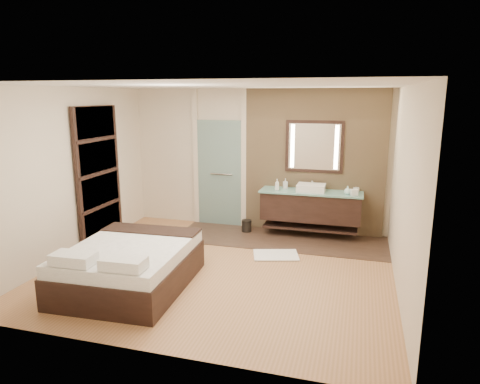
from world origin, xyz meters
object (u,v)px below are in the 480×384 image
(vanity, at_px, (311,206))
(mirror_unit, at_px, (314,147))
(bed, at_px, (130,266))
(waste_bin, at_px, (247,226))

(vanity, distance_m, mirror_unit, 1.10)
(mirror_unit, height_order, bed, mirror_unit)
(bed, distance_m, waste_bin, 2.91)
(waste_bin, bearing_deg, bed, -108.28)
(bed, height_order, waste_bin, bed)
(vanity, xyz_separation_m, waste_bin, (-1.20, -0.07, -0.46))
(vanity, height_order, mirror_unit, mirror_unit)
(vanity, relative_size, bed, 0.95)
(vanity, height_order, waste_bin, vanity)
(bed, bearing_deg, mirror_unit, 52.91)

